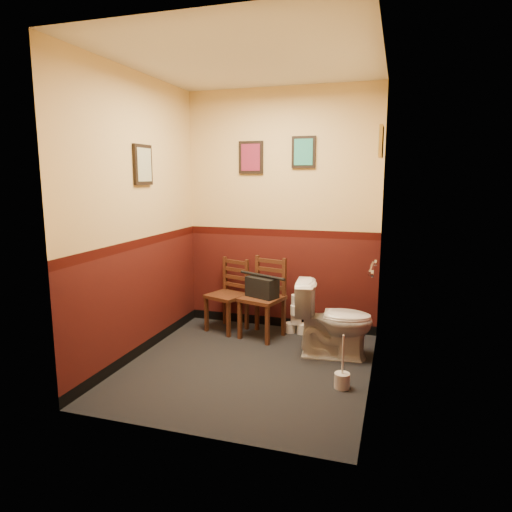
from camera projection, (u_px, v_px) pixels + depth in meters
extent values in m
cube|color=black|center=(248.00, 366.00, 4.24)|extent=(2.20, 2.40, 0.00)
cube|color=silver|center=(247.00, 59.00, 3.77)|extent=(2.20, 2.40, 0.00)
cube|color=#40120E|center=(281.00, 212.00, 5.13)|extent=(2.20, 0.00, 2.70)
cube|color=#40120E|center=(188.00, 239.00, 2.88)|extent=(2.20, 0.00, 2.70)
cube|color=#40120E|center=(138.00, 218.00, 4.33)|extent=(0.00, 2.40, 2.70)
cube|color=#40120E|center=(377.00, 226.00, 3.68)|extent=(0.00, 2.40, 2.70)
cylinder|color=silver|center=(372.00, 268.00, 4.00)|extent=(0.03, 0.50, 0.03)
cylinder|color=silver|center=(372.00, 274.00, 3.76)|extent=(0.02, 0.06, 0.06)
cylinder|color=silver|center=(376.00, 263.00, 4.23)|extent=(0.02, 0.06, 0.06)
cube|color=black|center=(251.00, 157.00, 5.12)|extent=(0.28, 0.03, 0.36)
cube|color=maroon|center=(251.00, 157.00, 5.10)|extent=(0.22, 0.01, 0.30)
cube|color=black|center=(304.00, 152.00, 4.93)|extent=(0.26, 0.03, 0.34)
cube|color=teal|center=(303.00, 152.00, 4.92)|extent=(0.20, 0.01, 0.28)
cube|color=black|center=(143.00, 165.00, 4.33)|extent=(0.03, 0.30, 0.38)
cube|color=#ADAD88|center=(144.00, 165.00, 4.33)|extent=(0.01, 0.24, 0.31)
cube|color=olive|center=(381.00, 142.00, 4.13)|extent=(0.03, 0.34, 0.28)
cube|color=#ADAD88|center=(379.00, 142.00, 4.14)|extent=(0.01, 0.28, 0.22)
imported|color=white|center=(334.00, 320.00, 4.42)|extent=(0.78, 0.49, 0.73)
cylinder|color=silver|center=(342.00, 381.00, 3.80)|extent=(0.13, 0.13, 0.13)
cylinder|color=silver|center=(343.00, 356.00, 3.76)|extent=(0.02, 0.02, 0.37)
cube|color=#582D1A|center=(227.00, 296.00, 5.17)|extent=(0.48, 0.48, 0.04)
cube|color=#582D1A|center=(206.00, 314.00, 5.17)|extent=(0.05, 0.05, 0.41)
cube|color=#582D1A|center=(225.00, 307.00, 5.43)|extent=(0.05, 0.05, 0.41)
cube|color=#582D1A|center=(228.00, 319.00, 4.98)|extent=(0.05, 0.05, 0.41)
cube|color=#582D1A|center=(247.00, 312.00, 5.23)|extent=(0.05, 0.05, 0.41)
cube|color=#582D1A|center=(225.00, 274.00, 5.36)|extent=(0.04, 0.04, 0.41)
cube|color=#582D1A|center=(247.00, 277.00, 5.17)|extent=(0.04, 0.04, 0.41)
cube|color=#582D1A|center=(236.00, 285.00, 5.28)|extent=(0.30, 0.12, 0.04)
cube|color=#582D1A|center=(236.00, 277.00, 5.27)|extent=(0.30, 0.12, 0.04)
cube|color=#582D1A|center=(236.00, 270.00, 5.25)|extent=(0.30, 0.12, 0.04)
cube|color=#582D1A|center=(236.00, 262.00, 5.23)|extent=(0.30, 0.12, 0.04)
cube|color=#582D1A|center=(262.00, 299.00, 4.94)|extent=(0.50, 0.50, 0.04)
cube|color=#582D1A|center=(240.00, 319.00, 4.92)|extent=(0.05, 0.05, 0.43)
cube|color=#582D1A|center=(257.00, 312.00, 5.21)|extent=(0.05, 0.05, 0.43)
cube|color=#582D1A|center=(267.00, 325.00, 4.74)|extent=(0.05, 0.05, 0.43)
cube|color=#582D1A|center=(284.00, 316.00, 5.03)|extent=(0.05, 0.05, 0.43)
cube|color=#582D1A|center=(257.00, 274.00, 5.14)|extent=(0.05, 0.04, 0.43)
cube|color=#582D1A|center=(284.00, 278.00, 4.95)|extent=(0.05, 0.04, 0.43)
cube|color=#582D1A|center=(270.00, 287.00, 5.07)|extent=(0.32, 0.11, 0.04)
cube|color=#582D1A|center=(271.00, 278.00, 5.05)|extent=(0.32, 0.11, 0.04)
cube|color=#582D1A|center=(271.00, 270.00, 5.03)|extent=(0.32, 0.11, 0.04)
cube|color=#582D1A|center=(271.00, 261.00, 5.02)|extent=(0.32, 0.11, 0.04)
cube|color=black|center=(262.00, 287.00, 4.91)|extent=(0.39, 0.30, 0.22)
cylinder|color=black|center=(262.00, 276.00, 4.89)|extent=(0.29, 0.15, 0.03)
cylinder|color=silver|center=(290.00, 328.00, 5.15)|extent=(0.12, 0.12, 0.11)
cylinder|color=silver|center=(302.00, 329.00, 5.11)|extent=(0.12, 0.12, 0.11)
cylinder|color=silver|center=(296.00, 319.00, 5.10)|extent=(0.12, 0.12, 0.11)
cylinder|color=silver|center=(296.00, 310.00, 5.06)|extent=(0.12, 0.12, 0.11)
cylinder|color=silver|center=(297.00, 300.00, 5.08)|extent=(0.12, 0.12, 0.11)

